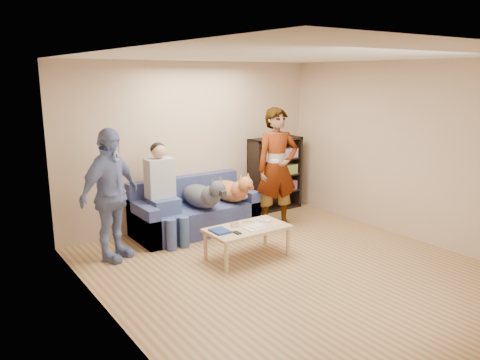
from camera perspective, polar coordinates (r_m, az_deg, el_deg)
ground at (r=5.95m, az=6.76°, el=-11.08°), size 5.00×5.00×0.00m
ceiling at (r=5.45m, az=7.50°, el=14.78°), size 5.00×5.00×0.00m
wall_back at (r=7.57m, az=-5.67°, el=4.37°), size 4.50×0.00×4.50m
wall_left at (r=4.41m, az=-15.19°, el=-2.10°), size 0.00×5.00×5.00m
wall_right at (r=7.24m, az=20.49°, el=3.24°), size 0.00×5.00×5.00m
blanket at (r=7.51m, az=-0.11°, el=-1.79°), size 0.47×0.40×0.16m
person_standing_right at (r=7.38m, az=4.55°, el=1.43°), size 0.79×0.61×1.91m
person_standing_left at (r=6.27m, az=-15.54°, el=-1.79°), size 1.10×0.87×1.74m
held_controller at (r=7.07m, az=4.35°, el=2.40°), size 0.06×0.13×0.03m
notebook_blue at (r=6.04m, az=-2.47°, el=-6.22°), size 0.20×0.26×0.03m
papers at (r=6.17m, az=1.83°, el=-5.86°), size 0.26×0.20×0.02m
magazine at (r=6.20m, az=1.94°, el=-5.64°), size 0.22×0.17×0.01m
camera_silver at (r=6.24m, az=-0.64°, el=-5.47°), size 0.11×0.06×0.05m
controller_a at (r=6.45m, az=2.41°, el=-4.96°), size 0.04×0.13×0.03m
controller_b at (r=6.44m, az=3.41°, el=-5.00°), size 0.09×0.06×0.03m
headphone_cup_a at (r=6.32m, az=2.49°, el=-5.40°), size 0.07×0.07×0.02m
headphone_cup_b at (r=6.38m, az=2.05°, el=-5.21°), size 0.07×0.07×0.02m
pen_orange at (r=6.09m, az=1.64°, el=-6.16°), size 0.13×0.06×0.01m
pen_black at (r=6.43m, az=0.83°, el=-5.12°), size 0.13×0.08×0.01m
wallet at (r=5.99m, az=-0.37°, el=-6.44°), size 0.07×0.12×0.02m
sofa at (r=7.33m, az=-5.64°, el=-4.08°), size 1.90×0.85×0.82m
person_seated at (r=6.84m, az=-9.35°, el=-1.15°), size 0.40×0.73×1.47m
dog_gray at (r=7.03m, az=-4.48°, el=-1.87°), size 0.39×1.24×0.56m
dog_tan at (r=7.37m, az=-0.97°, el=-1.24°), size 0.37×1.14×0.53m
coffee_table at (r=6.24m, az=0.90°, el=-6.18°), size 1.10×0.60×0.42m
bookshelf at (r=8.40m, az=4.25°, el=0.94°), size 1.00×0.34×1.30m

